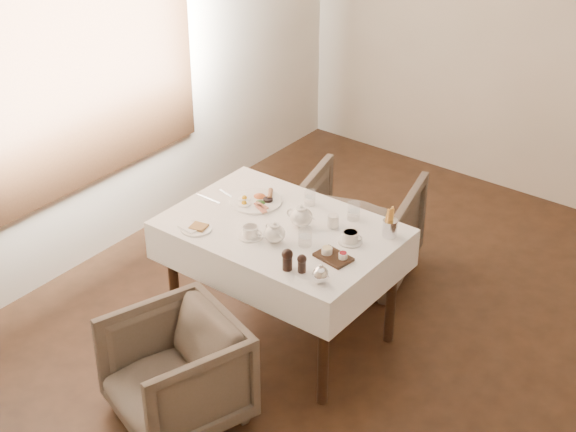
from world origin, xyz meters
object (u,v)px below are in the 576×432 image
(teapot_centre, at_px, (301,215))
(table, at_px, (281,244))
(armchair_far, at_px, (358,227))
(breakfast_plate, at_px, (257,200))
(armchair_near, at_px, (175,372))

(teapot_centre, bearing_deg, table, -149.92)
(table, distance_m, armchair_far, 0.91)
(breakfast_plate, bearing_deg, armchair_far, 60.55)
(table, height_order, teapot_centre, teapot_centre)
(teapot_centre, bearing_deg, armchair_far, 91.01)
(table, bearing_deg, breakfast_plate, 155.12)
(armchair_near, relative_size, teapot_centre, 3.76)
(table, relative_size, armchair_far, 1.74)
(table, height_order, armchair_far, table)
(armchair_far, xyz_separation_m, breakfast_plate, (-0.26, -0.72, 0.43))
(table, relative_size, breakfast_plate, 4.19)
(table, bearing_deg, teapot_centre, 37.41)
(armchair_near, distance_m, teapot_centre, 1.10)
(armchair_near, xyz_separation_m, teapot_centre, (0.10, 0.96, 0.53))
(armchair_far, xyz_separation_m, teapot_centre, (0.12, -0.79, 0.49))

